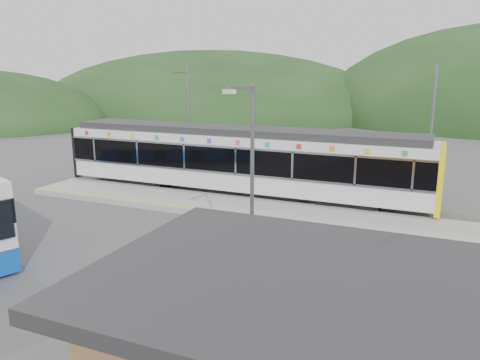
% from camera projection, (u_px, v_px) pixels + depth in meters
% --- Properties ---
extents(ground, '(120.00, 120.00, 0.00)m').
position_uv_depth(ground, '(236.00, 236.00, 19.45)').
color(ground, '#4C4C4F').
rests_on(ground, ground).
extents(hills, '(146.00, 149.00, 26.00)m').
position_uv_depth(hills, '(403.00, 218.00, 21.79)').
color(hills, '#1E3D19').
rests_on(hills, ground).
extents(platform, '(26.00, 3.20, 0.30)m').
position_uv_depth(platform, '(264.00, 211.00, 22.36)').
color(platform, '#9E9E99').
rests_on(platform, ground).
extents(yellow_line, '(26.00, 0.10, 0.01)m').
position_uv_depth(yellow_line, '(254.00, 215.00, 21.17)').
color(yellow_line, yellow).
rests_on(yellow_line, platform).
extents(train, '(20.44, 3.01, 3.74)m').
position_uv_depth(train, '(239.00, 159.00, 25.30)').
color(train, black).
rests_on(train, ground).
extents(catenary_mast_west, '(0.18, 1.80, 7.00)m').
position_uv_depth(catenary_mast_west, '(188.00, 121.00, 28.98)').
color(catenary_mast_west, slate).
rests_on(catenary_mast_west, ground).
extents(catenary_mast_east, '(0.18, 1.80, 7.00)m').
position_uv_depth(catenary_mast_east, '(431.00, 133.00, 23.57)').
color(catenary_mast_east, slate).
rests_on(catenary_mast_east, ground).
extents(station_shelter, '(9.20, 6.20, 3.00)m').
position_uv_depth(station_shelter, '(334.00, 352.00, 8.73)').
color(station_shelter, brown).
rests_on(station_shelter, ground).
extents(lamp_post, '(0.47, 1.15, 6.33)m').
position_uv_depth(lamp_post, '(251.00, 174.00, 13.59)').
color(lamp_post, slate).
rests_on(lamp_post, ground).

